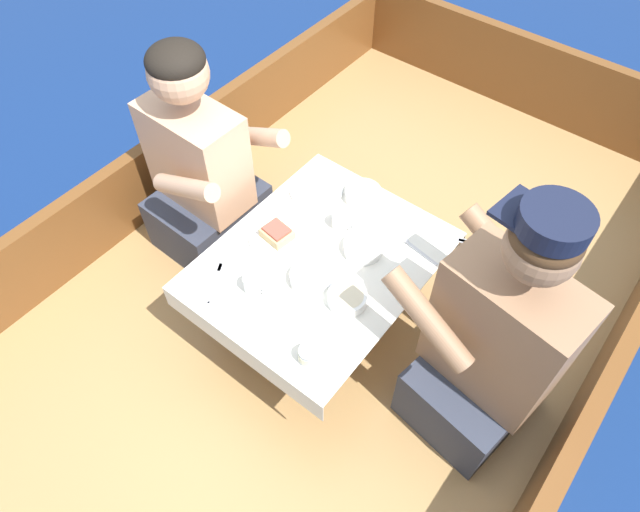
{
  "coord_description": "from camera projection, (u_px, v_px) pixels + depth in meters",
  "views": [
    {
      "loc": [
        0.77,
        -1.03,
        2.26
      ],
      "look_at": [
        0.0,
        -0.05,
        0.67
      ],
      "focal_mm": 32.0,
      "sensor_mm": 36.0,
      "label": 1
    }
  ],
  "objects": [
    {
      "name": "ground_plane",
      "position": [
        327.0,
        341.0,
        2.57
      ],
      "size": [
        60.0,
        60.0,
        0.0
      ],
      "primitive_type": "plane",
      "color": "navy"
    },
    {
      "name": "boat_deck",
      "position": [
        327.0,
        326.0,
        2.47
      ],
      "size": [
        2.05,
        3.51,
        0.26
      ],
      "primitive_type": "cube",
      "color": "#A87F4C",
      "rests_on": "ground_plane"
    },
    {
      "name": "gunwale_port",
      "position": [
        156.0,
        174.0,
        2.6
      ],
      "size": [
        0.06,
        3.51,
        0.36
      ],
      "primitive_type": "cube",
      "color": "brown",
      "rests_on": "boat_deck"
    },
    {
      "name": "gunwale_starboard",
      "position": [
        570.0,
        440.0,
        1.85
      ],
      "size": [
        0.06,
        3.51,
        0.36
      ],
      "primitive_type": "cube",
      "color": "brown",
      "rests_on": "boat_deck"
    },
    {
      "name": "bow_coaming",
      "position": [
        526.0,
        74.0,
        3.04
      ],
      "size": [
        1.93,
        0.06,
        0.41
      ],
      "primitive_type": "cube",
      "color": "brown",
      "rests_on": "boat_deck"
    },
    {
      "name": "cockpit_table",
      "position": [
        320.0,
        266.0,
        2.06
      ],
      "size": [
        0.7,
        0.87,
        0.39
      ],
      "color": "#B2B2B7",
      "rests_on": "boat_deck"
    },
    {
      "name": "person_port",
      "position": [
        201.0,
        172.0,
        2.3
      ],
      "size": [
        0.53,
        0.45,
        0.96
      ],
      "rotation": [
        0.0,
        0.0,
        -0.02
      ],
      "color": "#333847",
      "rests_on": "boat_deck"
    },
    {
      "name": "person_starboard",
      "position": [
        492.0,
        347.0,
        1.79
      ],
      "size": [
        0.57,
        0.51,
        1.05
      ],
      "rotation": [
        0.0,
        0.0,
        2.99
      ],
      "color": "#333847",
      "rests_on": "boat_deck"
    },
    {
      "name": "plate_sandwich",
      "position": [
        277.0,
        238.0,
        2.09
      ],
      "size": [
        0.21,
        0.21,
        0.01
      ],
      "color": "white",
      "rests_on": "cockpit_table"
    },
    {
      "name": "plate_bread",
      "position": [
        316.0,
        190.0,
        2.24
      ],
      "size": [
        0.21,
        0.21,
        0.01
      ],
      "color": "white",
      "rests_on": "cockpit_table"
    },
    {
      "name": "sandwich",
      "position": [
        277.0,
        233.0,
        2.07
      ],
      "size": [
        0.11,
        0.1,
        0.05
      ],
      "rotation": [
        0.0,
        0.0,
        -0.13
      ],
      "color": "tan",
      "rests_on": "plate_sandwich"
    },
    {
      "name": "bowl_port_near",
      "position": [
        347.0,
        298.0,
        1.91
      ],
      "size": [
        0.13,
        0.13,
        0.04
      ],
      "color": "white",
      "rests_on": "cockpit_table"
    },
    {
      "name": "bowl_starboard_near",
      "position": [
        363.0,
        247.0,
        2.04
      ],
      "size": [
        0.14,
        0.14,
        0.04
      ],
      "color": "white",
      "rests_on": "cockpit_table"
    },
    {
      "name": "bowl_center_far",
      "position": [
        309.0,
        277.0,
        1.96
      ],
      "size": [
        0.14,
        0.14,
        0.04
      ],
      "color": "white",
      "rests_on": "cockpit_table"
    },
    {
      "name": "bowl_port_far",
      "position": [
        363.0,
        194.0,
        2.2
      ],
      "size": [
        0.14,
        0.14,
        0.04
      ],
      "color": "white",
      "rests_on": "cockpit_table"
    },
    {
      "name": "coffee_cup_port",
      "position": [
        253.0,
        283.0,
        1.93
      ],
      "size": [
        0.09,
        0.07,
        0.07
      ],
      "color": "white",
      "rests_on": "cockpit_table"
    },
    {
      "name": "coffee_cup_starboard",
      "position": [
        341.0,
        220.0,
        2.11
      ],
      "size": [
        0.09,
        0.06,
        0.06
      ],
      "color": "white",
      "rests_on": "cockpit_table"
    },
    {
      "name": "tin_can",
      "position": [
        309.0,
        355.0,
        1.77
      ],
      "size": [
        0.07,
        0.07,
        0.05
      ],
      "color": "silver",
      "rests_on": "cockpit_table"
    },
    {
      "name": "utensil_knife_starboard",
      "position": [
        227.0,
        315.0,
        1.89
      ],
      "size": [
        0.17,
        0.02,
        0.0
      ],
      "rotation": [
        0.0,
        0.0,
        0.05
      ],
      "color": "silver",
      "rests_on": "cockpit_table"
    },
    {
      "name": "utensil_spoon_starboard",
      "position": [
        413.0,
        247.0,
        2.07
      ],
      "size": [
        0.17,
        0.04,
        0.01
      ],
      "rotation": [
        0.0,
        0.0,
        2.98
      ],
      "color": "silver",
      "rests_on": "cockpit_table"
    },
    {
      "name": "utensil_fork_starboard",
      "position": [
        449.0,
        238.0,
        2.09
      ],
      "size": [
        0.17,
        0.08,
        0.0
      ],
      "rotation": [
        0.0,
        0.0,
        0.39
      ],
      "color": "silver",
      "rests_on": "cockpit_table"
    },
    {
      "name": "utensil_fork_port",
      "position": [
        216.0,
        279.0,
        1.98
      ],
      "size": [
        0.1,
        0.16,
        0.0
      ],
      "rotation": [
        0.0,
        0.0,
        2.07
      ],
      "color": "silver",
      "rests_on": "cockpit_table"
    },
    {
      "name": "utensil_spoon_center",
      "position": [
        345.0,
        272.0,
        1.99
      ],
      "size": [
        0.05,
        0.17,
        0.01
      ],
      "rotation": [
        0.0,
        0.0,
        1.41
      ],
      "color": "silver",
      "rests_on": "cockpit_table"
    }
  ]
}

